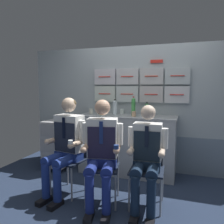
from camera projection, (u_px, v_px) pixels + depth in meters
name	position (u px, v px, depth m)	size (l,w,h in m)	color
ground	(119.00, 208.00, 2.74)	(4.80, 4.80, 0.04)	#243049
galley_bulkhead	(142.00, 109.00, 3.90)	(4.20, 0.14, 2.15)	#A3AFB4
galley_counter	(127.00, 144.00, 3.76)	(1.61, 0.53, 0.99)	#9FA4A9
service_trolley	(60.00, 142.00, 4.05)	(0.40, 0.65, 0.87)	black
folding_chair_left	(73.00, 152.00, 3.14)	(0.46, 0.46, 0.87)	#A8AAAF
crew_member_left	(66.00, 141.00, 2.98)	(0.52, 0.67, 1.31)	black
folding_chair_center	(104.00, 158.00, 2.88)	(0.48, 0.48, 0.87)	#A8AAAF
crew_member_center	(102.00, 148.00, 2.70)	(0.52, 0.67, 1.30)	black
folding_chair_right	(148.00, 161.00, 2.78)	(0.42, 0.42, 0.87)	#A8AAAF
crew_member_right	(147.00, 154.00, 2.61)	(0.48, 0.59, 1.25)	black
water_bottle_clear	(147.00, 110.00, 3.59)	(0.06, 0.06, 0.23)	#529B5D
water_bottle_short	(101.00, 107.00, 3.90)	(0.06, 0.06, 0.26)	#499F5A
sparkling_bottle_green	(133.00, 107.00, 3.65)	(0.07, 0.07, 0.31)	green
water_bottle_blue_cap	(115.00, 107.00, 3.74)	(0.07, 0.07, 0.26)	silver
paper_cup_blue	(134.00, 114.00, 3.56)	(0.07, 0.07, 0.08)	tan
paper_cup_tan	(122.00, 111.00, 3.90)	(0.07, 0.07, 0.08)	white
coffee_cup_white	(91.00, 111.00, 3.94)	(0.06, 0.06, 0.08)	silver
coffee_cup_spare	(150.00, 113.00, 3.72)	(0.07, 0.07, 0.08)	silver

